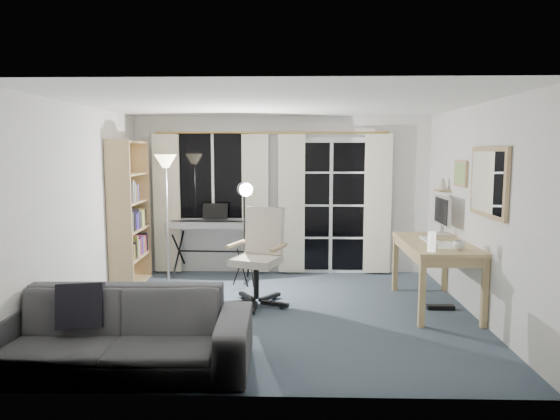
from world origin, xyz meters
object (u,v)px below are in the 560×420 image
object	(u,v)px
desk	(436,250)
bookshelf	(127,218)
monitor	(442,212)
mug	(459,244)
keyboard_piano	(214,225)
torchiere_lamp	(166,181)
office_chair	(261,247)
sofa	(114,319)
studio_light	(245,201)

from	to	relation	value
desk	bookshelf	bearing A→B (deg)	167.86
monitor	mug	size ratio (longest dim) A/B	4.39
bookshelf	keyboard_piano	world-z (taller)	bookshelf
monitor	mug	distance (m)	0.98
torchiere_lamp	office_chair	distance (m)	1.62
keyboard_piano	bookshelf	bearing A→B (deg)	-151.20
monitor	mug	bearing A→B (deg)	-95.65
keyboard_piano	sofa	world-z (taller)	keyboard_piano
studio_light	sofa	world-z (taller)	studio_light
torchiere_lamp	office_chair	xyz separation A→B (m)	(1.30, -0.58, -0.78)
studio_light	sofa	xyz separation A→B (m)	(-0.87, -2.64, -0.74)
studio_light	office_chair	distance (m)	0.89
studio_light	desk	bearing A→B (deg)	-40.42
keyboard_piano	monitor	xyz separation A→B (m)	(3.08, -0.97, 0.33)
bookshelf	sofa	xyz separation A→B (m)	(0.77, -2.69, -0.51)
torchiere_lamp	monitor	distance (m)	3.63
torchiere_lamp	sofa	size ratio (longest dim) A/B	0.79
mug	bookshelf	bearing A→B (deg)	161.52
studio_light	mug	distance (m)	2.81
office_chair	desk	world-z (taller)	office_chair
mug	keyboard_piano	bearing A→B (deg)	147.22
bookshelf	office_chair	xyz separation A→B (m)	(1.90, -0.75, -0.26)
torchiere_lamp	studio_light	xyz separation A→B (m)	(1.04, 0.11, -0.28)
studio_light	office_chair	size ratio (longest dim) A/B	1.26
office_chair	desk	bearing A→B (deg)	17.70
office_chair	torchiere_lamp	bearing A→B (deg)	177.03
office_chair	monitor	distance (m)	2.36
studio_light	mug	bearing A→B (deg)	-49.48
torchiere_lamp	office_chair	size ratio (longest dim) A/B	1.54
office_chair	sofa	distance (m)	2.27
bookshelf	monitor	world-z (taller)	bookshelf
torchiere_lamp	studio_light	bearing A→B (deg)	6.08
keyboard_piano	mug	world-z (taller)	keyboard_piano
mug	desk	bearing A→B (deg)	101.31
desk	sofa	distance (m)	3.72
bookshelf	desk	world-z (taller)	bookshelf
studio_light	sofa	size ratio (longest dim) A/B	0.64
torchiere_lamp	studio_light	size ratio (longest dim) A/B	1.23
torchiere_lamp	desk	xyz separation A→B (m)	(3.40, -0.71, -0.77)
bookshelf	monitor	distance (m)	4.22
office_chair	sofa	world-z (taller)	office_chair
torchiere_lamp	studio_light	distance (m)	1.09
studio_light	office_chair	world-z (taller)	studio_light
keyboard_piano	monitor	distance (m)	3.25
office_chair	desk	distance (m)	2.11
keyboard_piano	monitor	size ratio (longest dim) A/B	2.47
monitor	mug	xyz separation A→B (m)	(-0.10, -0.95, -0.24)
bookshelf	mug	xyz separation A→B (m)	(4.11, -1.37, -0.10)
studio_light	keyboard_piano	bearing A→B (deg)	109.66
sofa	office_chair	bearing A→B (deg)	58.41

